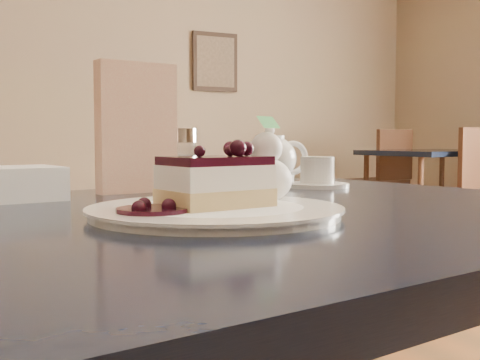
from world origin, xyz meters
name	(u,v)px	position (x,y,z in m)	size (l,w,h in m)	color
main_table	(193,274)	(-0.22, 0.44, 0.70)	(1.38, 1.04, 0.79)	black
dessert_plate	(215,212)	(-0.21, 0.39, 0.79)	(0.31, 0.31, 0.01)	white
cheesecake_slice	(215,182)	(-0.21, 0.39, 0.83)	(0.14, 0.11, 0.06)	#E4BA79
whipped_cream	(266,180)	(-0.13, 0.42, 0.83)	(0.07, 0.07, 0.06)	white
berry_sauce	(153,210)	(-0.30, 0.37, 0.80)	(0.08, 0.08, 0.01)	black
tea_set	(279,163)	(0.12, 0.81, 0.83)	(0.21, 0.25, 0.11)	white
menu_card	(137,128)	(-0.21, 0.76, 0.90)	(0.15, 0.03, 0.23)	beige
sugar_shaker	(181,158)	(-0.11, 0.79, 0.84)	(0.06, 0.06, 0.12)	white
napkin_stack	(17,183)	(-0.41, 0.71, 0.81)	(0.13, 0.13, 0.05)	white
bg_table_far_right	(431,233)	(3.20, 3.57, 0.07)	(1.13, 1.89, 1.26)	black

